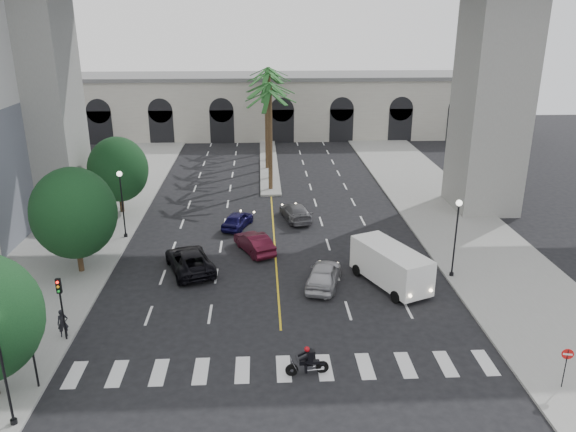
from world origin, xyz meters
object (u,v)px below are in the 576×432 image
object	(u,v)px
car_c	(190,260)
cargo_van	(391,265)
car_e	(238,220)
lamp_post_left_near	(2,361)
pedestrian_b	(1,286)
car_d	(296,212)
lamp_post_right	(456,232)
pedestrian_a	(63,323)
lamp_post_left_far	(122,199)
motorcycle_rider	(308,362)
traffic_signal_near	(31,342)
car_b	(254,243)
do_not_enter_sign	(566,360)
traffic_signal_far	(61,299)
car_a	(324,275)

from	to	relation	value
car_c	cargo_van	world-z (taller)	cargo_van
car_e	cargo_van	xyz separation A→B (m)	(10.00, -10.82, 0.74)
lamp_post_left_near	pedestrian_b	xyz separation A→B (m)	(-5.12, 11.16, -2.22)
car_c	car_d	world-z (taller)	car_c
car_d	lamp_post_right	bearing A→B (deg)	117.61
lamp_post_right	pedestrian_a	xyz separation A→B (m)	(-22.90, -6.19, -2.31)
lamp_post_left_far	motorcycle_rider	world-z (taller)	lamp_post_left_far
lamp_post_left_near	pedestrian_a	xyz separation A→B (m)	(-0.10, 6.81, -2.31)
lamp_post_right	cargo_van	bearing A→B (deg)	-168.02
traffic_signal_near	car_b	size ratio (longest dim) A/B	0.84
lamp_post_left_near	car_b	bearing A→B (deg)	61.03
lamp_post_right	lamp_post_left_far	bearing A→B (deg)	160.67
do_not_enter_sign	car_b	bearing A→B (deg)	143.53
motorcycle_rider	lamp_post_left_near	bearing A→B (deg)	-172.49
pedestrian_b	do_not_enter_sign	world-z (taller)	do_not_enter_sign
car_d	car_e	bearing A→B (deg)	7.31
lamp_post_left_near	motorcycle_rider	distance (m)	13.17
car_b	car_c	size ratio (longest dim) A/B	0.80
traffic_signal_far	motorcycle_rider	xyz separation A→B (m)	(12.46, -3.48, -1.82)
traffic_signal_near	do_not_enter_sign	xyz separation A→B (m)	(23.95, -1.25, -0.94)
car_e	pedestrian_b	distance (m)	18.01
lamp_post_left_far	traffic_signal_near	world-z (taller)	lamp_post_left_far
lamp_post_left_far	do_not_enter_sign	xyz separation A→B (m)	(24.05, -19.75, -1.65)
car_c	do_not_enter_sign	size ratio (longest dim) A/B	2.53
car_a	cargo_van	xyz separation A→B (m)	(4.21, -0.16, 0.63)
pedestrian_a	lamp_post_left_far	bearing A→B (deg)	70.30
motorcycle_rider	car_c	xyz separation A→B (m)	(-6.97, 11.89, 0.07)
lamp_post_left_far	car_c	bearing A→B (deg)	-47.39
car_a	cargo_van	bearing A→B (deg)	-166.89
car_c	lamp_post_right	bearing A→B (deg)	154.10
car_c	pedestrian_a	xyz separation A→B (m)	(-5.70, -8.11, 0.15)
traffic_signal_far	motorcycle_rider	world-z (taller)	traffic_signal_far
motorcycle_rider	car_d	bearing A→B (deg)	82.01
car_e	car_b	bearing A→B (deg)	125.41
car_e	motorcycle_rider	bearing A→B (deg)	121.53
car_a	car_d	world-z (taller)	car_a
lamp_post_right	car_b	world-z (taller)	lamp_post_right
car_b	car_d	world-z (taller)	car_b
car_d	cargo_van	bearing A→B (deg)	100.92
lamp_post_left_far	lamp_post_left_near	bearing A→B (deg)	-90.00
cargo_van	do_not_enter_sign	distance (m)	12.17
lamp_post_left_far	car_c	world-z (taller)	lamp_post_left_far
traffic_signal_near	traffic_signal_far	bearing A→B (deg)	90.00
lamp_post_right	pedestrian_a	world-z (taller)	lamp_post_right
lamp_post_left_near	traffic_signal_near	world-z (taller)	lamp_post_left_near
lamp_post_left_near	car_c	distance (m)	16.12
motorcycle_rider	do_not_enter_sign	bearing A→B (deg)	-14.77
car_b	cargo_van	bearing A→B (deg)	121.60
car_d	pedestrian_b	xyz separation A→B (m)	(-18.43, -13.41, 0.32)
car_c	car_d	xyz separation A→B (m)	(7.71, 9.66, -0.08)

